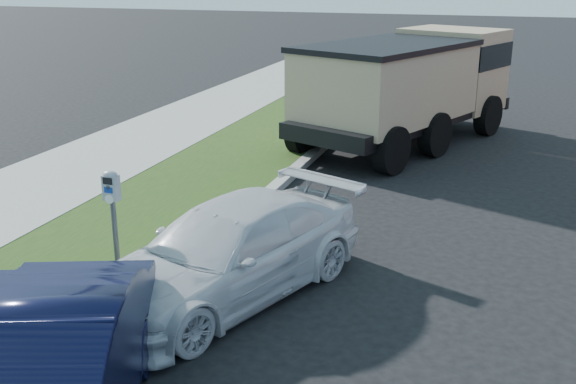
% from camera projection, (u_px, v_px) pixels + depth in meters
% --- Properties ---
extents(ground, '(120.00, 120.00, 0.00)m').
position_uv_depth(ground, '(361.00, 292.00, 9.29)').
color(ground, black).
rests_on(ground, ground).
extents(streetside, '(6.12, 50.00, 0.15)m').
position_uv_depth(streetside, '(96.00, 201.00, 12.73)').
color(streetside, gray).
rests_on(streetside, ground).
extents(parking_meter, '(0.22, 0.15, 1.58)m').
position_uv_depth(parking_meter, '(112.00, 202.00, 8.98)').
color(parking_meter, '#3F4247').
rests_on(parking_meter, ground).
extents(white_wagon, '(3.26, 4.71, 1.27)m').
position_uv_depth(white_wagon, '(233.00, 250.00, 9.10)').
color(white_wagon, silver).
rests_on(white_wagon, ground).
extents(dump_truck, '(4.93, 7.34, 2.71)m').
position_uv_depth(dump_truck, '(412.00, 82.00, 16.94)').
color(dump_truck, black).
rests_on(dump_truck, ground).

